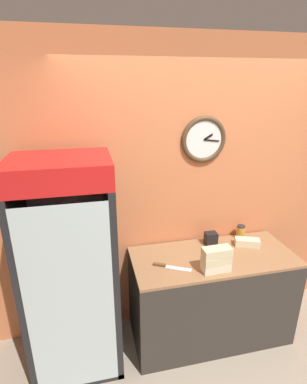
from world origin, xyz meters
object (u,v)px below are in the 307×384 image
at_px(chefs_knife, 167,266).
at_px(napkin_dispenser, 211,239).
at_px(sandwich_stack_middle, 216,259).
at_px(sandwich_flat_left, 247,242).
at_px(condiment_jar, 241,232).
at_px(sandwich_stack_bottom, 216,267).
at_px(sandwich_stack_top, 217,252).
at_px(beverage_cooler, 70,258).

distance_m(chefs_knife, napkin_dispenser, 0.57).
distance_m(sandwich_stack_middle, sandwich_flat_left, 0.55).
bearing_deg(condiment_jar, sandwich_stack_bottom, -135.34).
bearing_deg(sandwich_stack_top, sandwich_stack_bottom, 0.00).
xyz_separation_m(condiment_jar, napkin_dispenser, (-0.34, -0.06, -0.00)).
bearing_deg(sandwich_stack_middle, sandwich_flat_left, 33.89).
bearing_deg(condiment_jar, napkin_dispenser, -170.70).
height_order(beverage_cooler, condiment_jar, beverage_cooler).
xyz_separation_m(beverage_cooler, condiment_jar, (1.61, 0.21, -0.07)).
height_order(beverage_cooler, napkin_dispenser, beverage_cooler).
distance_m(beverage_cooler, sandwich_stack_bottom, 1.18).
height_order(beverage_cooler, sandwich_stack_middle, beverage_cooler).
xyz_separation_m(sandwich_stack_middle, condiment_jar, (0.46, 0.46, -0.04)).
height_order(sandwich_stack_middle, sandwich_stack_top, sandwich_stack_top).
bearing_deg(condiment_jar, sandwich_flat_left, -94.26).
bearing_deg(chefs_knife, sandwich_flat_left, 11.46).
distance_m(beverage_cooler, condiment_jar, 1.63).
xyz_separation_m(sandwich_stack_bottom, sandwich_stack_top, (0.00, 0.00, 0.14)).
bearing_deg(chefs_knife, sandwich_stack_middle, -20.03).
xyz_separation_m(sandwich_stack_middle, sandwich_flat_left, (0.45, 0.30, -0.07)).
height_order(sandwich_stack_middle, napkin_dispenser, sandwich_stack_middle).
relative_size(sandwich_stack_middle, chefs_knife, 0.80).
bearing_deg(sandwich_stack_top, sandwich_flat_left, 33.89).
bearing_deg(sandwich_stack_middle, sandwich_stack_top, 0.00).
distance_m(sandwich_stack_bottom, napkin_dispenser, 0.42).
bearing_deg(sandwich_stack_bottom, condiment_jar, 44.66).
xyz_separation_m(sandwich_stack_top, napkin_dispenser, (0.13, 0.40, -0.11)).
relative_size(sandwich_flat_left, chefs_knife, 0.81).
distance_m(sandwich_stack_top, sandwich_flat_left, 0.56).
bearing_deg(napkin_dispenser, sandwich_flat_left, -16.98).
bearing_deg(napkin_dispenser, chefs_knife, -151.96).
height_order(sandwich_flat_left, condiment_jar, condiment_jar).
distance_m(sandwich_stack_bottom, sandwich_stack_top, 0.14).
bearing_deg(beverage_cooler, condiment_jar, 7.46).
xyz_separation_m(sandwich_stack_middle, napkin_dispenser, (0.13, 0.40, -0.04)).
relative_size(beverage_cooler, sandwich_stack_middle, 7.66).
distance_m(chefs_knife, condiment_jar, 0.90).
distance_m(beverage_cooler, napkin_dispenser, 1.29).
height_order(sandwich_stack_top, chefs_knife, sandwich_stack_top).
bearing_deg(chefs_knife, napkin_dispenser, 28.04).
relative_size(sandwich_stack_bottom, sandwich_stack_top, 1.01).
bearing_deg(sandwich_stack_middle, chefs_knife, 159.97).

